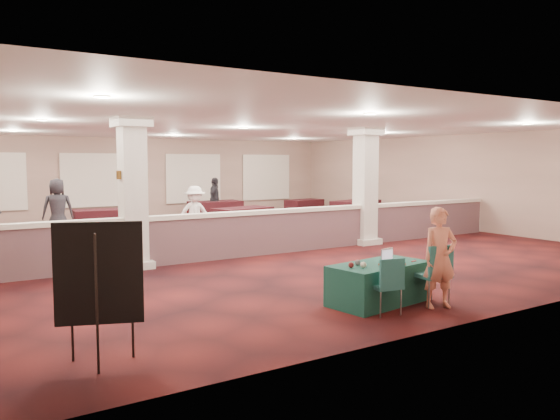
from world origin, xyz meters
TOP-DOWN VIEW (x-y plane):
  - ground at (0.00, 0.00)m, footprint 16.00×16.00m
  - wall_back at (0.00, 8.00)m, footprint 16.00×0.04m
  - wall_front at (0.00, -8.00)m, footprint 16.00×0.04m
  - wall_right at (8.00, 0.00)m, footprint 0.04×16.00m
  - ceiling at (0.00, 0.00)m, footprint 16.00×16.00m
  - partition_wall at (0.00, -1.50)m, footprint 15.60×0.28m
  - column_left at (-3.50, -1.50)m, footprint 0.72×0.72m
  - column_right at (3.00, -1.50)m, footprint 0.72×0.72m
  - sconce_left at (-3.78, -1.50)m, footprint 0.12×0.12m
  - sconce_right at (-3.22, -1.50)m, footprint 0.12×0.12m
  - near_table at (-1.09, -6.50)m, footprint 1.78×1.06m
  - conf_chair_main at (-0.46, -7.09)m, footprint 0.55×0.55m
  - conf_chair_side at (-1.46, -7.08)m, footprint 0.50×0.50m
  - easel_board at (-5.58, -6.87)m, footprint 0.90×0.57m
  - woman at (-0.48, -7.20)m, footprint 0.65×0.52m
  - far_table_front_left at (-4.04, 0.30)m, footprint 1.88×1.12m
  - far_table_front_center at (1.45, 2.71)m, footprint 2.11×1.40m
  - far_table_front_right at (6.50, 3.00)m, footprint 2.21×1.50m
  - far_table_back_left at (-2.50, 4.53)m, footprint 2.02×1.16m
  - far_table_back_center at (2.00, 5.92)m, footprint 1.95×0.99m
  - far_table_back_right at (6.33, 6.17)m, footprint 1.80×1.16m
  - attendee_b at (-0.84, 1.35)m, footprint 1.08×0.62m
  - attendee_c at (2.01, 6.00)m, footprint 1.01×1.05m
  - attendee_d at (-4.00, 4.13)m, footprint 0.94×0.59m
  - laptop_base at (-0.82, -6.51)m, footprint 0.32×0.24m
  - laptop_screen at (-0.83, -6.41)m, footprint 0.29×0.05m
  - screen_glow at (-0.83, -6.41)m, footprint 0.26×0.04m
  - knitting at (-1.02, -6.71)m, footprint 0.39×0.31m
  - yarn_cream at (-1.56, -6.65)m, footprint 0.10×0.10m
  - yarn_red at (-1.71, -6.54)m, footprint 0.09×0.09m
  - yarn_grey at (-1.50, -6.45)m, footprint 0.09×0.09m
  - scissors at (-0.49, -6.67)m, footprint 0.11×0.04m

SIDE VIEW (x-z plane):
  - ground at x=0.00m, z-range 0.00..0.00m
  - near_table at x=-1.09m, z-range 0.00..0.65m
  - far_table_back_right at x=6.33m, z-range 0.00..0.67m
  - far_table_front_left at x=-4.04m, z-range 0.00..0.72m
  - far_table_back_left at x=-2.50m, z-range 0.00..0.78m
  - far_table_front_center at x=1.45m, z-range 0.00..0.79m
  - far_table_back_center at x=2.00m, z-range 0.00..0.79m
  - far_table_front_right at x=6.50m, z-range 0.00..0.82m
  - conf_chair_side at x=-1.46m, z-range 0.08..0.94m
  - partition_wall at x=0.00m, z-range 0.02..1.12m
  - conf_chair_main at x=-0.46m, z-range 0.09..1.07m
  - scissors at x=-0.49m, z-range 0.65..0.66m
  - laptop_base at x=-0.82m, z-range 0.65..0.66m
  - knitting at x=-1.02m, z-range 0.65..0.67m
  - yarn_red at x=-1.71m, z-range 0.65..0.73m
  - yarn_grey at x=-1.50m, z-range 0.65..0.74m
  - yarn_cream at x=-1.56m, z-range 0.65..0.74m
  - screen_glow at x=-0.83m, z-range 0.66..0.83m
  - laptop_screen at x=-0.83m, z-range 0.66..0.86m
  - woman at x=-0.48m, z-range 0.00..1.57m
  - attendee_b at x=-0.84m, z-range 0.00..1.60m
  - attendee_c at x=2.01m, z-range 0.00..1.69m
  - attendee_d at x=-4.00m, z-range 0.00..1.79m
  - easel_board at x=-5.58m, z-range 0.22..1.83m
  - wall_back at x=0.00m, z-range 0.00..3.20m
  - wall_front at x=0.00m, z-range 0.00..3.20m
  - wall_right at x=8.00m, z-range 0.00..3.20m
  - column_left at x=-3.50m, z-range 0.04..3.24m
  - column_right at x=3.00m, z-range 0.04..3.24m
  - sconce_left at x=-3.78m, z-range 1.91..2.09m
  - sconce_right at x=-3.22m, z-range 1.91..2.09m
  - ceiling at x=0.00m, z-range 3.19..3.21m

